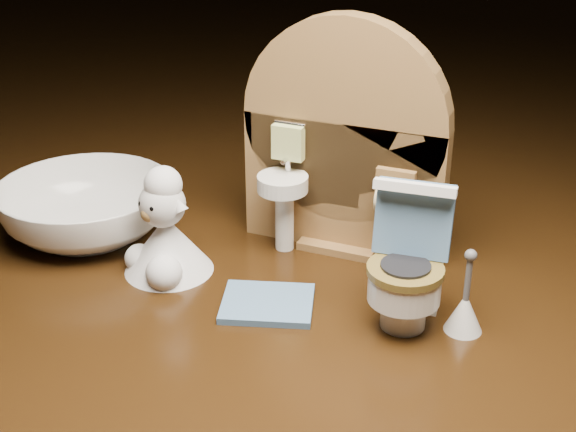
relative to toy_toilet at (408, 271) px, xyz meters
The scene contains 6 objects.
backdrop_panel 0.10m from the toy_toilet, 132.54° to the left, with size 0.13×0.05×0.15m.
toy_toilet is the anchor object (origin of this frame).
bath_mat 0.08m from the toy_toilet, 166.10° to the right, with size 0.05×0.04×0.00m, color #4F759D.
toilet_brush 0.04m from the toy_toilet, ahead, with size 0.02×0.02×0.05m.
plush_lamb 0.15m from the toy_toilet, behind, with size 0.05×0.06×0.07m.
ceramic_bowl 0.22m from the toy_toilet, behind, with size 0.11×0.11×0.04m, color white.
Camera 1 is at (0.14, -0.38, 0.25)m, focal length 50.00 mm.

